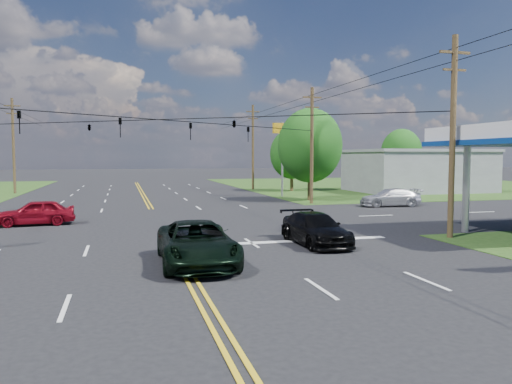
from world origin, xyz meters
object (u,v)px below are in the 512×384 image
object	(u,v)px
pole_se	(453,134)
pickup_dkgreen	(197,243)
pole_left_far	(13,145)
tree_right_b	(292,154)
pole_ne	(312,144)
suv_black	(315,229)
pole_right_far	(253,146)
retail_ne	(417,172)
tree_right_a	(310,146)
tree_far_r	(401,152)

from	to	relation	value
pole_se	pickup_dkgreen	world-z (taller)	pole_se
pole_left_far	tree_right_b	xyz separation A→B (m)	(29.50, -4.00, -0.95)
pole_ne	suv_black	bearing A→B (deg)	-110.86
pole_se	tree_right_b	xyz separation A→B (m)	(3.50, 33.00, -0.70)
pole_left_far	pole_right_far	distance (m)	26.00
retail_ne	tree_right_a	world-z (taller)	tree_right_a
pole_right_far	tree_far_r	bearing A→B (deg)	5.44
suv_black	pole_ne	bearing A→B (deg)	66.99
retail_ne	pole_left_far	bearing A→B (deg)	169.46
pole_ne	pole_left_far	world-z (taller)	pole_left_far
pole_ne	suv_black	size ratio (longest dim) A/B	2.00
tree_right_b	tree_far_r	world-z (taller)	tree_far_r
retail_ne	pole_ne	size ratio (longest dim) A/B	1.47
pole_se	suv_black	size ratio (longest dim) A/B	2.00
pole_right_far	tree_right_a	bearing A→B (deg)	-86.42
retail_ne	pole_left_far	distance (m)	43.84
tree_far_r	pickup_dkgreen	world-z (taller)	tree_far_r
pole_left_far	tree_right_a	distance (m)	31.39
tree_right_a	tree_right_b	xyz separation A→B (m)	(2.50, 12.00, -0.65)
pole_ne	pickup_dkgreen	xyz separation A→B (m)	(-12.50, -20.80, -4.14)
retail_ne	tree_right_b	world-z (taller)	tree_right_b
pole_se	pole_ne	world-z (taller)	same
pole_right_far	pickup_dkgreen	world-z (taller)	pole_right_far
retail_ne	pole_right_far	distance (m)	19.02
retail_ne	pole_se	world-z (taller)	pole_se
pole_ne	pole_right_far	bearing A→B (deg)	90.00
retail_ne	tree_far_r	xyz separation A→B (m)	(4.00, 10.00, 2.34)
pole_se	pole_ne	size ratio (longest dim) A/B	1.00
pole_ne	pole_right_far	size ratio (longest dim) A/B	0.95
retail_ne	suv_black	world-z (taller)	retail_ne
pole_right_far	suv_black	xyz separation A→B (m)	(-6.84, -36.95, -4.48)
retail_ne	tree_right_a	xyz separation A→B (m)	(-16.00, -8.00, 2.67)
pole_right_far	tree_right_b	world-z (taller)	pole_right_far
pickup_dkgreen	suv_black	xyz separation A→B (m)	(5.66, 2.85, -0.08)
pole_se	pole_left_far	size ratio (longest dim) A/B	0.95
pole_se	tree_far_r	world-z (taller)	pole_se
pole_left_far	tree_far_r	bearing A→B (deg)	2.44
tree_far_r	suv_black	size ratio (longest dim) A/B	1.60
pole_ne	pole_left_far	distance (m)	32.20
pole_left_far	tree_right_a	xyz separation A→B (m)	(27.00, -16.00, -0.30)
tree_right_a	pole_left_far	bearing A→B (deg)	149.35
tree_far_r	pole_right_far	bearing A→B (deg)	-174.56
pole_right_far	tree_far_r	world-z (taller)	pole_right_far
pole_se	tree_right_a	size ratio (longest dim) A/B	1.16
pole_left_far	pole_ne	bearing A→B (deg)	-36.16
retail_ne	tree_right_b	bearing A→B (deg)	163.50
tree_far_r	pickup_dkgreen	size ratio (longest dim) A/B	1.37
retail_ne	tree_far_r	distance (m)	11.02
tree_right_a	pickup_dkgreen	xyz separation A→B (m)	(-13.50, -23.80, -4.09)
pole_ne	pickup_dkgreen	world-z (taller)	pole_ne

